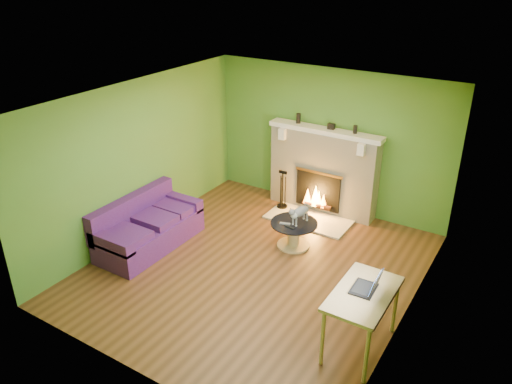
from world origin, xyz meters
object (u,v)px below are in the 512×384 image
coffee_table (294,232)px  cat (300,213)px  sofa (147,228)px  desk (363,299)px

coffee_table → cat: bearing=32.0°
sofa → cat: 2.49m
coffee_table → cat: 0.36m
desk → coffee_table: bearing=136.9°
desk → cat: desk is taller
coffee_table → cat: (0.08, 0.05, 0.35)m
sofa → coffee_table: (2.04, 1.22, -0.07)m
cat → sofa: bearing=-135.4°
sofa → desk: 3.85m
sofa → coffee_table: size_ratio=2.37×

